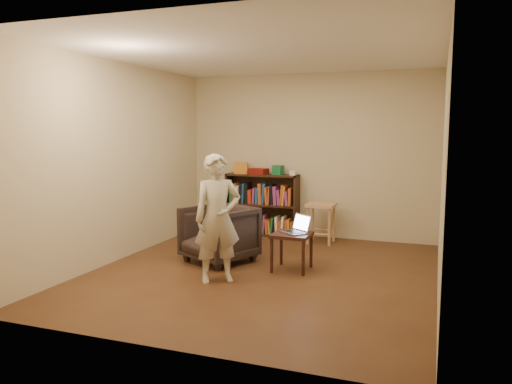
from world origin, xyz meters
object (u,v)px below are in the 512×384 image
(bookshelf, at_px, (262,208))
(stool, at_px, (321,211))
(side_table, at_px, (292,239))
(person, at_px, (218,218))
(laptop, at_px, (297,228))
(armchair, at_px, (219,234))

(bookshelf, relative_size, stool, 1.98)
(side_table, height_order, person, person)
(bookshelf, relative_size, laptop, 2.97)
(stool, relative_size, side_table, 1.31)
(person, bearing_deg, side_table, 10.28)
(bookshelf, height_order, armchair, bookshelf)
(stool, height_order, laptop, laptop)
(side_table, relative_size, person, 0.32)
(bookshelf, relative_size, person, 0.82)
(stool, bearing_deg, armchair, -123.52)
(person, bearing_deg, laptop, 10.41)
(person, bearing_deg, stool, 36.59)
(bookshelf, bearing_deg, armchair, -89.10)
(bookshelf, bearing_deg, side_table, -60.76)
(bookshelf, xyz_separation_m, side_table, (1.03, -1.85, -0.05))
(bookshelf, xyz_separation_m, laptop, (1.08, -1.79, 0.08))
(laptop, bearing_deg, person, -96.00)
(side_table, xyz_separation_m, laptop, (0.05, 0.05, 0.13))
(bookshelf, height_order, stool, bookshelf)
(laptop, bearing_deg, stool, 127.91)
(bookshelf, relative_size, armchair, 1.48)
(armchair, bearing_deg, stool, 80.86)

